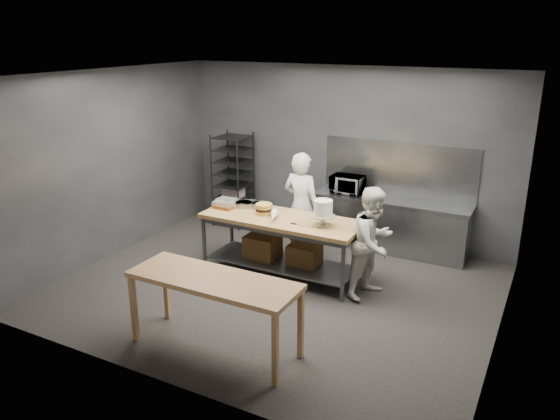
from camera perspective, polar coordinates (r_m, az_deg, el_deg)
name	(u,v)px	position (r m, az deg, el deg)	size (l,w,h in m)	color
ground	(276,288)	(7.96, -0.45, -8.16)	(6.00, 6.00, 0.00)	black
back_wall	(343,154)	(9.63, 6.63, 5.88)	(6.00, 0.04, 3.00)	#4C4F54
work_table	(281,239)	(8.19, 0.10, -3.02)	(2.40, 0.90, 0.92)	olive
near_counter	(214,285)	(6.25, -6.94, -7.80)	(2.00, 0.70, 0.90)	#A47344
back_counter	(390,225)	(9.32, 11.40, -1.50)	(2.60, 0.60, 0.90)	slate
splashback_panel	(399,169)	(9.34, 12.28, 4.25)	(2.60, 0.02, 0.90)	slate
speed_rack	(233,180)	(10.34, -4.93, 3.12)	(0.62, 0.67, 1.75)	black
chef_behind	(301,206)	(8.70, 2.25, 0.40)	(0.64, 0.42, 1.75)	white
chef_right	(373,243)	(7.58, 9.72, -3.37)	(0.76, 0.59, 1.57)	silver
microwave	(347,184)	(9.37, 7.04, 2.69)	(0.54, 0.37, 0.30)	black
frosted_cake_stand	(323,210)	(7.64, 4.52, 0.03)	(0.34, 0.34, 0.38)	#A9A087
layer_cake	(264,209)	(8.17, -1.69, 0.10)	(0.25, 0.25, 0.16)	gold
cake_pans	(247,204)	(8.54, -3.47, 0.59)	(0.72, 0.42, 0.07)	gray
piping_bag	(273,216)	(7.90, -0.71, -0.68)	(0.12, 0.12, 0.38)	white
offset_spatula	(299,225)	(7.73, 2.02, -1.55)	(0.36, 0.02, 0.02)	slate
pastry_clamshells	(225,203)	(8.55, -5.73, 0.69)	(0.35, 0.36, 0.11)	#98521E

